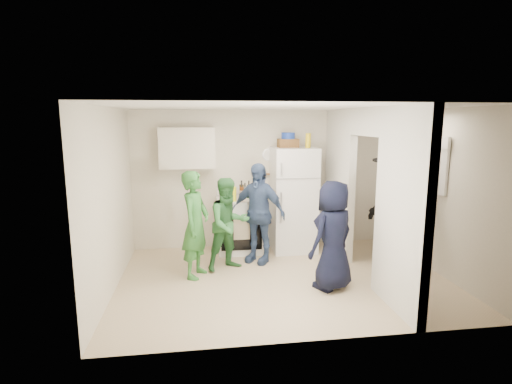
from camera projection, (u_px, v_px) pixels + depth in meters
floor at (284, 279)px, 5.92m from camera, size 4.80×4.80×0.00m
wall_back at (265, 179)px, 7.35m from camera, size 4.80×0.00×4.80m
wall_front at (320, 228)px, 4.04m from camera, size 4.80×0.00×4.80m
wall_left at (110, 201)px, 5.37m from camera, size 0.00×3.40×3.40m
wall_right at (440, 192)px, 6.03m from camera, size 0.00×3.40×3.40m
ceiling at (286, 107)px, 5.47m from camera, size 4.80×4.80×0.00m
partition_pier_back at (339, 183)px, 6.93m from camera, size 0.12×1.20×2.50m
partition_pier_front at (402, 211)px, 4.79m from camera, size 0.12×1.20×2.50m
partition_header at (368, 122)px, 5.67m from camera, size 0.12×1.00×0.40m
stove at (240, 225)px, 7.10m from camera, size 0.81×0.67×0.96m
upper_cabinet at (187, 148)px, 6.88m from camera, size 0.95×0.34×0.70m
fridge at (293, 199)px, 7.12m from camera, size 0.76×0.74×1.85m
wicker_basket at (288, 143)px, 6.98m from camera, size 0.35×0.25×0.15m
blue_bowl at (288, 136)px, 6.96m from camera, size 0.24×0.24×0.11m
yellow_cup_stack_top at (308, 141)px, 6.87m from camera, size 0.09×0.09×0.25m
wall_clock at (268, 155)px, 7.26m from camera, size 0.22×0.02×0.22m
spice_shelf at (266, 174)px, 7.29m from camera, size 0.35×0.08×0.03m
nook_window at (434, 164)px, 6.15m from camera, size 0.03×0.70×0.80m
nook_window_frame at (433, 164)px, 6.14m from camera, size 0.04×0.76×0.86m
nook_valance at (433, 142)px, 6.08m from camera, size 0.04×0.82×0.18m
yellow_cup_stack_stove at (234, 194)px, 6.76m from camera, size 0.09×0.09×0.25m
red_cup at (253, 197)px, 6.84m from camera, size 0.09×0.09×0.12m
person_green_left at (196, 225)px, 5.90m from camera, size 0.58×0.69×1.60m
person_green_center at (229, 224)px, 6.21m from camera, size 0.87×0.79×1.45m
person_denim at (258, 213)px, 6.52m from camera, size 1.01×0.90×1.65m
person_navy at (333, 235)px, 5.47m from camera, size 0.89×0.80×1.52m
person_nook at (393, 206)px, 6.30m from camera, size 0.84×1.33×1.96m
bottle_a at (224, 190)px, 7.07m from camera, size 0.07×0.07×0.28m
bottle_b at (230, 192)px, 6.90m from camera, size 0.07×0.07×0.28m
bottle_c at (233, 189)px, 7.14m from camera, size 0.07×0.07×0.28m
bottle_d at (242, 191)px, 6.94m from camera, size 0.08×0.08×0.29m
bottle_e at (245, 190)px, 7.16m from camera, size 0.06×0.06×0.25m
bottle_f at (249, 189)px, 7.03m from camera, size 0.06×0.06×0.31m
bottle_g at (253, 188)px, 7.17m from camera, size 0.06×0.06×0.31m
bottle_h at (224, 192)px, 6.85m from camera, size 0.07×0.07×0.27m
bottle_i at (242, 189)px, 7.10m from camera, size 0.08×0.08×0.31m
bottle_j at (258, 192)px, 6.92m from camera, size 0.06×0.06×0.26m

